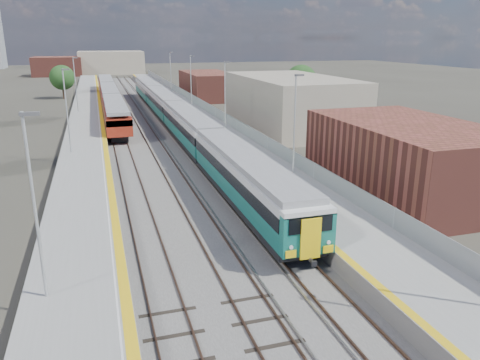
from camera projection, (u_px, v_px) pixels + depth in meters
name	position (u px, v px, depth m)	size (l,w,h in m)	color
ground	(160.00, 127.00, 60.52)	(320.00, 320.00, 0.00)	#47443A
ballast_bed	(141.00, 124.00, 62.17)	(10.50, 155.00, 0.06)	#565451
tracks	(144.00, 122.00, 63.84)	(8.96, 160.00, 0.17)	#4C3323
platform_right	(196.00, 118.00, 64.12)	(4.70, 155.00, 8.52)	slate
platform_left	(87.00, 123.00, 60.11)	(4.30, 155.00, 8.52)	slate
buildings	(52.00, 39.00, 133.39)	(72.00, 185.50, 40.00)	brown
green_train	(175.00, 113.00, 57.59)	(2.79, 77.83, 3.08)	black
red_train	(110.00, 97.00, 74.50)	(2.75, 55.87, 3.48)	black
tree_c	(62.00, 78.00, 87.57)	(4.60, 4.60, 6.23)	#382619
tree_d	(301.00, 81.00, 75.55)	(5.14, 5.14, 6.97)	#382619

